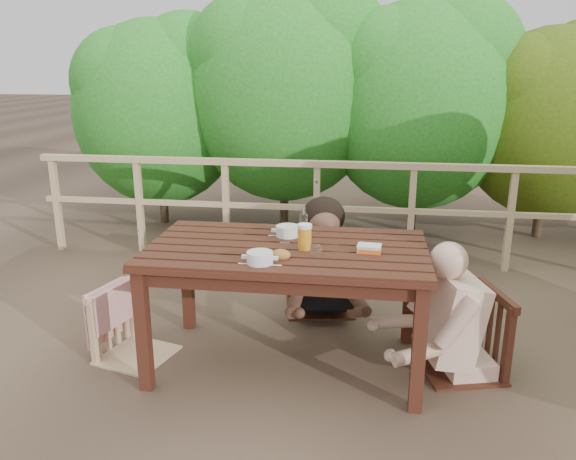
# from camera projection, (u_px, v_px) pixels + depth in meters

# --- Properties ---
(ground) EXTENTS (60.00, 60.00, 0.00)m
(ground) POSITION_uv_depth(u_px,v_px,m) (287.00, 363.00, 3.73)
(ground) COLOR brown
(ground) RESTS_ON ground
(table) EXTENTS (1.72, 0.97, 0.80)m
(table) POSITION_uv_depth(u_px,v_px,m) (287.00, 307.00, 3.62)
(table) COLOR #35180F
(table) RESTS_ON ground
(chair_left) EXTENTS (0.55, 0.55, 0.89)m
(chair_left) POSITION_uv_depth(u_px,v_px,m) (132.00, 295.00, 3.69)
(chair_left) COLOR tan
(chair_left) RESTS_ON ground
(chair_far) EXTENTS (0.60, 0.60, 1.04)m
(chair_far) POSITION_uv_depth(u_px,v_px,m) (320.00, 246.00, 4.42)
(chair_far) COLOR #35180F
(chair_far) RESTS_ON ground
(chair_right) EXTENTS (0.61, 0.61, 1.00)m
(chair_right) POSITION_uv_depth(u_px,v_px,m) (464.00, 297.00, 3.52)
(chair_right) COLOR #35180F
(chair_right) RESTS_ON ground
(woman) EXTENTS (0.70, 0.81, 1.45)m
(woman) POSITION_uv_depth(u_px,v_px,m) (321.00, 221.00, 4.38)
(woman) COLOR black
(woman) RESTS_ON ground
(diner_right) EXTENTS (0.83, 0.74, 1.42)m
(diner_right) POSITION_uv_depth(u_px,v_px,m) (473.00, 266.00, 3.45)
(diner_right) COLOR #DDAF97
(diner_right) RESTS_ON ground
(railing) EXTENTS (5.60, 0.10, 1.01)m
(railing) POSITION_uv_depth(u_px,v_px,m) (317.00, 212.00, 5.48)
(railing) COLOR tan
(railing) RESTS_ON ground
(hedge_row) EXTENTS (6.60, 1.60, 3.80)m
(hedge_row) POSITION_uv_depth(u_px,v_px,m) (365.00, 62.00, 6.17)
(hedge_row) COLOR #246E1F
(hedge_row) RESTS_ON ground
(soup_near) EXTENTS (0.25, 0.25, 0.08)m
(soup_near) POSITION_uv_depth(u_px,v_px,m) (260.00, 259.00, 3.19)
(soup_near) COLOR white
(soup_near) RESTS_ON table
(soup_far) EXTENTS (0.26, 0.26, 0.09)m
(soup_far) POSITION_uv_depth(u_px,v_px,m) (288.00, 232.00, 3.69)
(soup_far) COLOR silver
(soup_far) RESTS_ON table
(bread_roll) EXTENTS (0.12, 0.09, 0.07)m
(bread_roll) POSITION_uv_depth(u_px,v_px,m) (281.00, 255.00, 3.28)
(bread_roll) COLOR #965A32
(bread_roll) RESTS_ON table
(beer_glass) EXTENTS (0.09, 0.09, 0.17)m
(beer_glass) POSITION_uv_depth(u_px,v_px,m) (305.00, 238.00, 3.43)
(beer_glass) COLOR #C46E12
(beer_glass) RESTS_ON table
(bottle) EXTENTS (0.05, 0.05, 0.22)m
(bottle) POSITION_uv_depth(u_px,v_px,m) (303.00, 224.00, 3.62)
(bottle) COLOR silver
(bottle) RESTS_ON table
(tumbler) EXTENTS (0.07, 0.07, 0.08)m
(tumbler) POSITION_uv_depth(u_px,v_px,m) (316.00, 252.00, 3.31)
(tumbler) COLOR white
(tumbler) RESTS_ON table
(butter_tub) EXTENTS (0.15, 0.12, 0.06)m
(butter_tub) POSITION_uv_depth(u_px,v_px,m) (369.00, 250.00, 3.38)
(butter_tub) COLOR white
(butter_tub) RESTS_ON table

